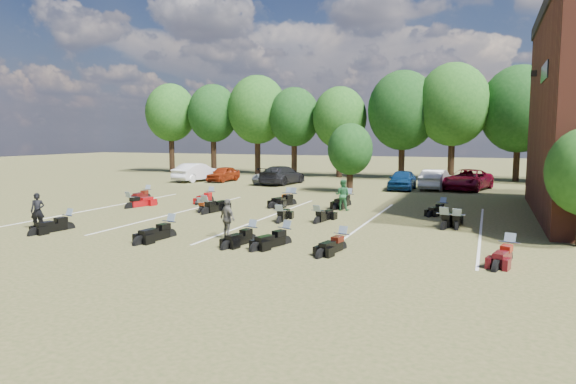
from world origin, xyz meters
The scene contains 33 objects.
ground centered at (0.00, 0.00, 0.00)m, with size 160.00×160.00×0.00m, color brown.
car_0 centered at (-14.67, 19.99, 0.67)m, with size 1.58×3.92×1.34m, color maroon.
car_1 centered at (-16.98, 19.32, 0.80)m, with size 1.70×4.87×1.61m, color silver.
car_2 centered at (-9.52, 19.45, 0.66)m, with size 2.18×4.73×1.32m, color gray.
car_3 centered at (-8.84, 19.51, 0.77)m, with size 2.16×5.30×1.54m, color black.
car_4 centered at (1.22, 18.72, 0.74)m, with size 1.76×4.37×1.49m, color navy.
car_5 centered at (3.52, 19.84, 0.76)m, with size 1.61×4.62×1.52m, color #A6A5A1.
car_6 centered at (5.80, 20.33, 0.77)m, with size 2.56×5.54×1.54m, color #5C0517.
person_black centered at (-11.02, -3.53, 0.79)m, with size 0.58×0.38×1.58m, color black.
person_green centered at (-0.13, 6.71, 0.85)m, with size 0.82×0.64×1.70m, color #246033.
person_grey centered at (-2.31, -2.39, 0.80)m, with size 0.93×0.39×1.59m, color #57534A.
motorcycle_0 centered at (-9.76, -3.11, 0.00)m, with size 0.71×2.22×1.24m, color black, non-canonical shape.
motorcycle_1 centered at (-4.63, -2.96, 0.00)m, with size 0.74×2.32×1.29m, color black, non-canonical shape.
motorcycle_3 centered at (0.18, -2.51, 0.00)m, with size 0.70×2.20×1.22m, color black, non-canonical shape.
motorcycle_4 centered at (-1.18, -2.61, 0.00)m, with size 0.67×2.10×1.17m, color black, non-canonical shape.
motorcycle_5 centered at (2.41, -2.64, 0.00)m, with size 0.66×2.07×1.15m, color black, non-canonical shape.
motorcycle_6 centered at (7.93, -2.20, 0.00)m, with size 0.70×2.19×1.22m, color #490A10, non-canonical shape.
motorcycle_7 centered at (-11.44, 3.15, 0.00)m, with size 0.75×2.35×1.31m, color maroon, non-canonical shape.
motorcycle_8 centered at (-6.95, 3.28, 0.00)m, with size 0.64×2.00×1.11m, color black, non-canonical shape.
motorcycle_9 centered at (-6.39, 2.87, 0.00)m, with size 0.79×2.47×1.38m, color black, non-canonical shape.
motorcycle_10 centered at (-1.79, 1.73, 0.00)m, with size 0.69×2.17×1.21m, color black, non-canonical shape.
motorcycle_11 centered at (-0.12, 2.31, 0.00)m, with size 0.68×2.14×1.19m, color black, non-canonical shape.
motorcycle_12 centered at (5.51, 2.88, 0.00)m, with size 0.78×2.45×1.37m, color black, non-canonical shape.
motorcycle_13 centered at (6.00, 3.06, 0.00)m, with size 0.73×2.29×1.27m, color black, non-canonical shape.
motorcycle_14 centered at (-13.36, 7.32, 0.00)m, with size 0.69×2.15×1.20m, color #400909, non-canonical shape.
motorcycle_15 centered at (-8.77, 7.50, 0.00)m, with size 0.71×2.24×1.25m, color maroon, non-canonical shape.
motorcycle_16 centered at (-3.49, 7.84, 0.00)m, with size 0.80×2.50×1.39m, color black, non-canonical shape.
motorcycle_17 centered at (-3.75, 7.92, 0.00)m, with size 0.79×2.48×1.38m, color black, non-canonical shape.
motorcycle_18 centered at (-0.34, 8.72, 0.00)m, with size 0.79×2.48×1.38m, color black, non-canonical shape.
motorcycle_19 centered at (5.04, 7.57, 0.00)m, with size 0.66×2.08×1.16m, color black, non-canonical shape.
tree_line centered at (-1.00, 29.00, 6.31)m, with size 56.00×6.00×9.79m.
young_tree_midfield centered at (-2.00, 15.50, 3.09)m, with size 3.20×3.20×4.70m.
parking_lines centered at (-3.00, 3.00, 0.01)m, with size 20.10×14.00×0.01m.
Camera 1 is at (7.19, -20.12, 4.06)m, focal length 32.00 mm.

